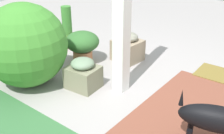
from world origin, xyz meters
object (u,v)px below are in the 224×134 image
object	(u,v)px
terracotta_pot_tall	(68,32)
terracotta_pot_broad	(82,44)
stone_planter_mid	(83,74)
doormat	(222,76)
round_shrub	(25,45)
stone_planter_nearest	(128,47)
dog	(224,120)

from	to	relation	value
terracotta_pot_tall	terracotta_pot_broad	bearing A→B (deg)	153.32
stone_planter_mid	doormat	world-z (taller)	stone_planter_mid
stone_planter_mid	round_shrub	world-z (taller)	round_shrub
stone_planter_nearest	terracotta_pot_tall	world-z (taller)	terracotta_pot_tall
terracotta_pot_tall	dog	world-z (taller)	terracotta_pot_tall
stone_planter_nearest	doormat	xyz separation A→B (m)	(-1.36, -0.35, -0.19)
doormat	terracotta_pot_tall	bearing A→B (deg)	11.29
stone_planter_nearest	dog	distance (m)	2.12
stone_planter_mid	terracotta_pot_broad	xyz separation A→B (m)	(0.53, -0.55, 0.11)
round_shrub	dog	distance (m)	2.42
terracotta_pot_tall	dog	distance (m)	3.11
stone_planter_mid	doormat	distance (m)	1.93
stone_planter_nearest	terracotta_pot_broad	xyz separation A→B (m)	(0.49, 0.50, 0.09)
stone_planter_nearest	terracotta_pot_broad	size ratio (longest dim) A/B	0.88
doormat	terracotta_pot_broad	bearing A→B (deg)	24.52
stone_planter_mid	dog	size ratio (longest dim) A/B	0.51
dog	doormat	distance (m)	1.56
stone_planter_mid	terracotta_pot_broad	bearing A→B (deg)	-46.11
stone_planter_mid	dog	world-z (taller)	dog
stone_planter_nearest	terracotta_pot_tall	size ratio (longest dim) A/B	0.63
terracotta_pot_tall	terracotta_pot_broad	world-z (taller)	terracotta_pot_tall
stone_planter_mid	terracotta_pot_broad	world-z (taller)	terracotta_pot_broad
stone_planter_nearest	round_shrub	distance (m)	1.55
stone_planter_mid	terracotta_pot_tall	distance (m)	1.50
stone_planter_mid	terracotta_pot_tall	world-z (taller)	terracotta_pot_tall
terracotta_pot_tall	stone_planter_nearest	bearing A→B (deg)	-172.33
round_shrub	terracotta_pot_broad	world-z (taller)	round_shrub
stone_planter_mid	round_shrub	size ratio (longest dim) A/B	0.39
round_shrub	terracotta_pot_tall	xyz separation A→B (m)	(0.56, -1.23, -0.28)
terracotta_pot_broad	doormat	world-z (taller)	terracotta_pot_broad
round_shrub	terracotta_pot_broad	size ratio (longest dim) A/B	2.08
doormat	stone_planter_nearest	bearing A→B (deg)	14.31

